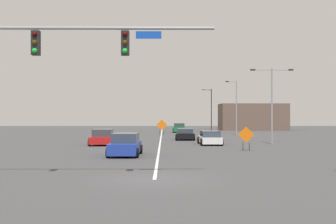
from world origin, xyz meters
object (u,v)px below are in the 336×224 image
(traffic_signal_assembly, at_px, (35,58))
(street_lamp_far_left, at_px, (236,105))
(street_lamp_near_right, at_px, (272,98))
(car_black_passing, at_px, (185,134))
(car_red_far, at_px, (103,138))
(street_lamp_mid_left, at_px, (211,107))
(construction_sign_left_shoulder, at_px, (246,136))
(car_green_distant, at_px, (179,128))
(construction_sign_median_near, at_px, (162,125))
(car_white_approaching, at_px, (210,138))
(car_blue_mid, at_px, (125,145))

(traffic_signal_assembly, distance_m, street_lamp_far_left, 41.86)
(street_lamp_near_right, relative_size, car_black_passing, 1.63)
(car_black_passing, xyz_separation_m, car_red_far, (-7.94, -7.73, 0.07))
(traffic_signal_assembly, xyz_separation_m, street_lamp_near_right, (15.58, 21.81, -0.92))
(car_black_passing, bearing_deg, street_lamp_near_right, -42.32)
(street_lamp_far_left, xyz_separation_m, street_lamp_mid_left, (-0.91, 22.83, 0.11))
(construction_sign_left_shoulder, distance_m, car_green_distant, 33.36)
(street_lamp_mid_left, height_order, construction_sign_left_shoulder, street_lamp_mid_left)
(street_lamp_near_right, height_order, construction_sign_left_shoulder, street_lamp_near_right)
(street_lamp_mid_left, bearing_deg, construction_sign_left_shoulder, -92.78)
(traffic_signal_assembly, bearing_deg, street_lamp_mid_left, 77.16)
(construction_sign_median_near, bearing_deg, traffic_signal_assembly, -97.46)
(construction_sign_median_near, relative_size, car_black_passing, 0.47)
(car_white_approaching, bearing_deg, car_black_passing, 104.06)
(car_red_far, bearing_deg, car_white_approaching, 0.83)
(construction_sign_left_shoulder, relative_size, car_black_passing, 0.43)
(construction_sign_left_shoulder, height_order, construction_sign_median_near, construction_sign_median_near)
(traffic_signal_assembly, distance_m, car_black_passing, 30.26)
(construction_sign_left_shoulder, distance_m, construction_sign_median_near, 25.86)
(street_lamp_near_right, xyz_separation_m, car_white_approaching, (-5.84, -0.54, -3.69))
(street_lamp_mid_left, distance_m, construction_sign_left_shoulder, 47.44)
(street_lamp_far_left, bearing_deg, street_lamp_near_right, -88.15)
(street_lamp_near_right, xyz_separation_m, car_blue_mid, (-12.68, -10.97, -3.59))
(street_lamp_mid_left, relative_size, construction_sign_left_shoulder, 4.01)
(car_black_passing, bearing_deg, car_white_approaching, -75.94)
(street_lamp_mid_left, relative_size, car_red_far, 1.74)
(traffic_signal_assembly, xyz_separation_m, construction_sign_median_near, (5.19, 39.59, -3.94))
(street_lamp_far_left, xyz_separation_m, car_blue_mid, (-12.12, -28.22, -3.30))
(traffic_signal_assembly, xyz_separation_m, car_green_distant, (7.79, 47.70, -4.58))
(car_white_approaching, distance_m, car_blue_mid, 12.47)
(car_white_approaching, height_order, car_red_far, car_red_far)
(construction_sign_left_shoulder, relative_size, construction_sign_median_near, 0.90)
(street_lamp_mid_left, xyz_separation_m, car_blue_mid, (-11.21, -51.05, -3.40))
(construction_sign_left_shoulder, bearing_deg, car_white_approaching, 107.32)
(construction_sign_median_near, bearing_deg, car_white_approaching, -76.07)
(construction_sign_left_shoulder, bearing_deg, car_black_passing, 105.60)
(construction_sign_median_near, xyz_separation_m, car_blue_mid, (-2.29, -28.76, -0.57))
(street_lamp_near_right, bearing_deg, car_red_far, -177.51)
(car_red_far, bearing_deg, construction_sign_left_shoulder, -28.71)
(car_white_approaching, xyz_separation_m, car_red_far, (-9.84, -0.14, 0.05))
(construction_sign_left_shoulder, height_order, car_black_passing, construction_sign_left_shoulder)
(construction_sign_median_near, height_order, car_green_distant, construction_sign_median_near)
(street_lamp_near_right, bearing_deg, car_green_distant, 106.74)
(construction_sign_median_near, xyz_separation_m, car_green_distant, (2.60, 8.11, -0.64))
(car_black_passing, bearing_deg, street_lamp_far_left, 54.82)
(traffic_signal_assembly, height_order, construction_sign_left_shoulder, traffic_signal_assembly)
(car_red_far, xyz_separation_m, car_green_distant, (7.90, 26.58, -0.01))
(street_lamp_near_right, relative_size, street_lamp_mid_left, 0.95)
(traffic_signal_assembly, bearing_deg, street_lamp_far_left, 68.97)
(car_red_far, bearing_deg, traffic_signal_assembly, -89.70)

